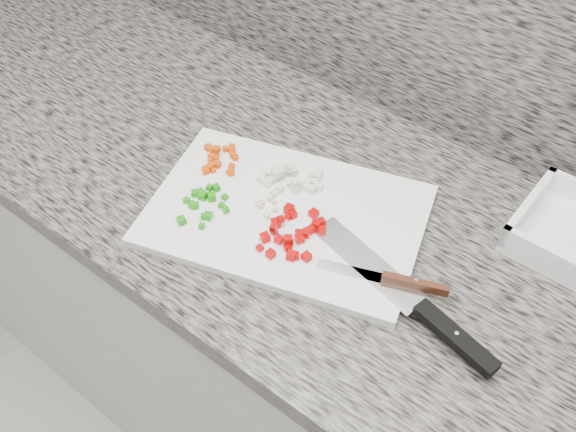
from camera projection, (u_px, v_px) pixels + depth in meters
name	position (u px, v px, depth m)	size (l,w,h in m)	color
cabinet	(326.00, 359.00, 1.42)	(3.92, 0.62, 0.86)	silver
countertop	(338.00, 223.00, 1.09)	(3.96, 0.64, 0.04)	slate
cutting_board	(286.00, 215.00, 1.07)	(0.45, 0.30, 0.01)	white
carrot_pile	(220.00, 158.00, 1.14)	(0.09, 0.09, 0.02)	#D14204
onion_pile	(290.00, 178.00, 1.10)	(0.11, 0.10, 0.02)	silver
green_pepper_pile	(204.00, 203.00, 1.07)	(0.08, 0.11, 0.01)	#1A840C
red_pepper_pile	(293.00, 232.00, 1.02)	(0.10, 0.12, 0.02)	#B80202
garlic_pile	(267.00, 206.00, 1.07)	(0.04, 0.04, 0.01)	beige
chef_knife	(423.00, 310.00, 0.92)	(0.35, 0.11, 0.02)	white
paring_knife	(398.00, 281.00, 0.96)	(0.19, 0.09, 0.02)	white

